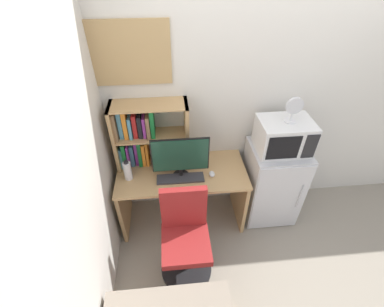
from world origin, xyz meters
The scene contains 13 objects.
wall_back centered at (0.40, 0.02, 1.30)m, with size 6.40×0.04×2.60m, color silver.
wall_left centered at (-1.62, -1.60, 1.30)m, with size 0.04×4.40×2.60m, color silver.
desk centered at (-0.90, -0.30, 0.51)m, with size 1.29×0.60×0.73m.
hutch_bookshelf centered at (-1.28, -0.12, 1.08)m, with size 0.71×0.26×0.68m.
monitor centered at (-0.91, -0.36, 0.97)m, with size 0.54×0.17×0.45m.
keyboard centered at (-0.92, -0.41, 0.74)m, with size 0.46×0.13×0.02m, color #333338.
computer_mouse centered at (-0.61, -0.38, 0.74)m, with size 0.06×0.08×0.04m, color silver.
water_bottle centered at (-1.42, -0.34, 0.83)m, with size 0.08×0.08×0.22m.
mini_fridge centered at (0.08, -0.29, 0.46)m, with size 0.56×0.52×0.92m.
microwave centered at (0.08, -0.28, 1.08)m, with size 0.50×0.37×0.32m.
desk_fan centered at (0.10, -0.29, 1.38)m, with size 0.15×0.11×0.24m.
desk_chair centered at (-0.92, -0.88, 0.41)m, with size 0.49×0.49×0.94m.
wall_corkboard centered at (-1.33, -0.01, 1.81)m, with size 0.76×0.02×0.53m, color tan.
Camera 1 is at (-0.99, -2.27, 2.54)m, focal length 25.01 mm.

